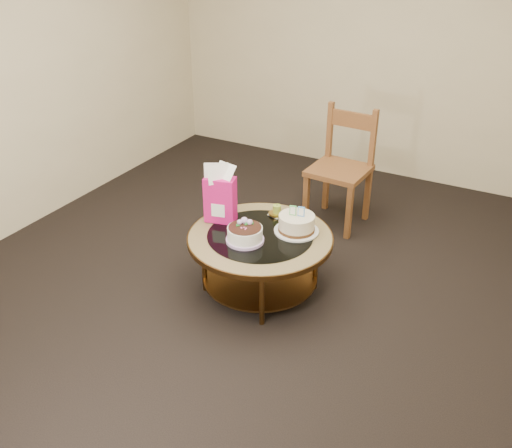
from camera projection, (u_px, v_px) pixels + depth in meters
The scene contains 8 objects.
ground at pixel (260, 289), 4.18m from camera, with size 5.00×5.00×0.00m, color black.
room_walls at pixel (261, 79), 3.43m from camera, with size 4.52×5.02×2.61m.
coffee_table at pixel (260, 245), 4.00m from camera, with size 1.02×1.02×0.46m.
decorated_cake at pixel (245, 235), 3.86m from camera, with size 0.26×0.26×0.15m.
cream_cake at pixel (297, 224), 3.97m from camera, with size 0.31×0.31×0.20m.
gift_bag at pixel (220, 194), 4.04m from camera, with size 0.24×0.20×0.43m.
pillar_candle at pixel (277, 212), 4.20m from camera, with size 0.13×0.13×0.09m.
dining_chair at pixel (341, 167), 4.85m from camera, with size 0.49×0.49×1.01m.
Camera 1 is at (1.61, -3.03, 2.44)m, focal length 40.00 mm.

